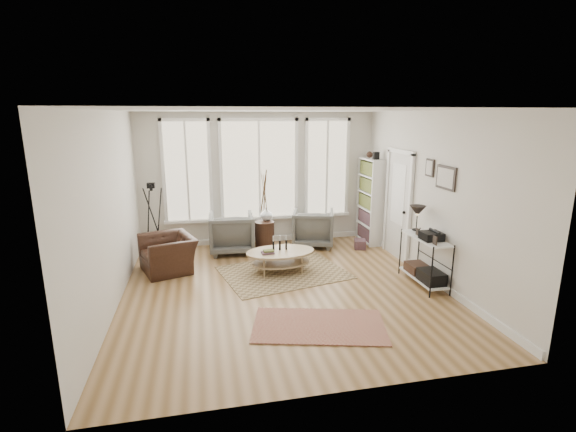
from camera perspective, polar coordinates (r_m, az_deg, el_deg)
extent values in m
plane|color=#A57E51|center=(7.08, -0.59, -9.90)|extent=(5.50, 5.50, 0.00)
plane|color=white|center=(6.49, -0.65, 14.27)|extent=(5.50, 5.50, 0.00)
cube|color=silver|center=(9.31, -3.96, 5.11)|extent=(5.20, 0.04, 2.90)
cube|color=silver|center=(4.07, 7.04, -6.28)|extent=(5.20, 0.04, 2.90)
cube|color=silver|center=(6.65, -23.17, 0.55)|extent=(0.04, 5.50, 2.90)
cube|color=silver|center=(7.58, 19.06, 2.41)|extent=(0.04, 5.50, 2.90)
cube|color=white|center=(9.60, -3.81, -3.13)|extent=(5.10, 0.04, 0.12)
cube|color=white|center=(7.94, 18.19, -7.47)|extent=(0.03, 5.40, 0.12)
cube|color=#D2BF8B|center=(9.26, -3.96, 6.31)|extent=(1.60, 0.03, 2.10)
cube|color=#D2BF8B|center=(9.18, -13.64, 5.89)|extent=(0.90, 0.03, 2.10)
cube|color=#D2BF8B|center=(9.59, 5.30, 6.54)|extent=(0.90, 0.03, 2.10)
cube|color=white|center=(9.24, -3.94, 6.30)|extent=(1.74, 0.06, 2.24)
cube|color=white|center=(9.16, -13.64, 5.88)|extent=(1.04, 0.06, 2.24)
cube|color=white|center=(9.58, 5.34, 6.53)|extent=(1.04, 0.06, 2.24)
cube|color=white|center=(9.42, -3.82, -0.25)|extent=(4.10, 0.12, 0.06)
cube|color=silver|center=(8.63, 14.85, 1.29)|extent=(0.04, 0.88, 2.10)
cube|color=white|center=(8.57, 14.83, 2.92)|extent=(0.01, 0.55, 1.20)
cube|color=white|center=(8.20, 16.27, 0.56)|extent=(0.06, 0.08, 2.18)
cube|color=white|center=(9.05, 13.39, 1.95)|extent=(0.06, 0.08, 2.18)
cube|color=white|center=(8.46, 15.21, 8.52)|extent=(0.06, 1.06, 0.08)
sphere|color=black|center=(8.33, 15.56, 0.47)|extent=(0.06, 0.06, 0.06)
cube|color=white|center=(9.17, 12.16, 1.53)|extent=(0.30, 0.03, 1.90)
cube|color=white|center=(9.91, 10.25, 2.51)|extent=(0.30, 0.03, 1.90)
cube|color=white|center=(9.60, 11.99, 2.07)|extent=(0.02, 0.85, 1.90)
cube|color=white|center=(9.54, 11.17, 2.04)|extent=(0.30, 0.81, 1.90)
cube|color=brown|center=(9.54, 11.17, 2.04)|extent=(0.24, 0.75, 1.76)
cube|color=black|center=(9.21, 11.95, 8.08)|extent=(0.12, 0.10, 0.16)
sphere|color=#341E15|center=(9.53, 11.10, 8.24)|extent=(0.14, 0.14, 0.14)
cube|color=white|center=(7.58, 17.99, -7.99)|extent=(0.37, 1.07, 0.03)
cube|color=white|center=(7.36, 18.39, -2.91)|extent=(0.37, 1.07, 0.02)
cylinder|color=black|center=(6.96, 19.04, -7.34)|extent=(0.02, 0.02, 0.85)
cylinder|color=black|center=(7.15, 21.54, -7.00)|extent=(0.02, 0.02, 0.85)
cylinder|color=black|center=(7.83, 15.10, -4.72)|extent=(0.02, 0.02, 0.85)
cylinder|color=black|center=(8.00, 17.41, -4.49)|extent=(0.02, 0.02, 0.85)
cylinder|color=black|center=(7.64, 17.12, -1.80)|extent=(0.14, 0.14, 0.02)
cylinder|color=black|center=(7.60, 17.19, -0.78)|extent=(0.02, 0.02, 0.30)
cone|color=black|center=(7.56, 17.30, 0.69)|extent=(0.28, 0.28, 0.18)
cube|color=black|center=(7.21, 19.03, -2.59)|extent=(0.32, 0.30, 0.13)
cube|color=black|center=(7.34, 19.02, -7.87)|extent=(0.32, 0.45, 0.20)
cube|color=#341E15|center=(7.73, 17.24, -6.81)|extent=(0.32, 0.40, 0.16)
cube|color=black|center=(6.94, 19.46, -3.17)|extent=(0.02, 0.10, 0.14)
cube|color=black|center=(7.39, 17.31, -2.08)|extent=(0.02, 0.10, 0.12)
cube|color=black|center=(7.17, 20.80, 4.91)|extent=(0.03, 0.52, 0.38)
cube|color=silver|center=(7.16, 20.70, 4.91)|extent=(0.01, 0.44, 0.30)
cube|color=black|center=(7.58, 18.84, 6.26)|extent=(0.03, 0.24, 0.30)
cube|color=silver|center=(7.57, 18.74, 6.26)|extent=(0.01, 0.18, 0.24)
cube|color=brown|center=(7.75, -0.61, -7.71)|extent=(2.47, 2.07, 0.01)
cube|color=maroon|center=(5.94, 4.26, -14.70)|extent=(1.99, 1.41, 0.01)
ellipsoid|color=tan|center=(7.74, -1.04, -6.35)|extent=(1.13, 0.76, 0.03)
ellipsoid|color=tan|center=(7.67, -1.04, -4.94)|extent=(1.32, 0.89, 0.04)
cylinder|color=tan|center=(7.50, -3.41, -7.05)|extent=(0.04, 0.04, 0.36)
cylinder|color=tan|center=(7.63, 1.87, -6.67)|extent=(0.04, 0.04, 0.36)
cylinder|color=tan|center=(7.87, -3.85, -6.03)|extent=(0.04, 0.04, 0.36)
cylinder|color=tan|center=(7.99, 1.18, -5.69)|extent=(0.04, 0.04, 0.36)
cylinder|color=black|center=(7.66, -2.01, -4.10)|extent=(0.04, 0.04, 0.18)
cylinder|color=black|center=(7.69, -1.12, -4.04)|extent=(0.04, 0.04, 0.18)
cylinder|color=black|center=(7.71, -0.23, -3.98)|extent=(0.04, 0.04, 0.18)
cube|color=#274A24|center=(7.53, -2.73, -4.91)|extent=(0.22, 0.16, 0.06)
imported|color=#61615D|center=(8.84, -7.75, -2.28)|extent=(0.94, 0.96, 0.84)
imported|color=#61615D|center=(9.22, 3.46, -1.60)|extent=(1.09, 1.10, 0.81)
cylinder|color=#341E15|center=(8.96, -3.21, -2.70)|extent=(0.41, 0.41, 0.62)
imported|color=silver|center=(8.98, -2.97, 0.31)|extent=(0.32, 0.32, 0.28)
imported|color=#341E15|center=(8.07, -16.06, -4.96)|extent=(1.24, 1.16, 0.66)
cylinder|color=black|center=(8.77, -18.20, 3.51)|extent=(0.06, 0.06, 0.06)
cube|color=black|center=(8.76, -18.24, 3.99)|extent=(0.15, 0.11, 0.11)
cylinder|color=black|center=(8.67, -18.29, 3.90)|extent=(0.06, 0.09, 0.06)
cube|color=brown|center=(9.21, 9.80, -3.80)|extent=(0.32, 0.36, 0.19)
cube|color=brown|center=(9.19, 9.87, -4.02)|extent=(0.18, 0.22, 0.14)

